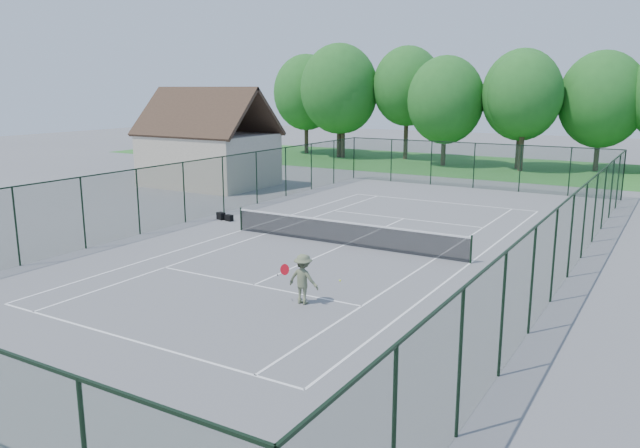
% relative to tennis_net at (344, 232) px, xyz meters
% --- Properties ---
extents(ground, '(140.00, 140.00, 0.00)m').
position_rel_tennis_net_xyz_m(ground, '(0.00, 0.00, -0.58)').
color(ground, slate).
rests_on(ground, ground).
extents(grass_far, '(80.00, 16.00, 0.01)m').
position_rel_tennis_net_xyz_m(grass_far, '(0.00, 30.00, -0.57)').
color(grass_far, '#327B2C').
rests_on(grass_far, ground).
extents(court_lines, '(11.05, 23.85, 0.01)m').
position_rel_tennis_net_xyz_m(court_lines, '(0.00, 0.00, -0.57)').
color(court_lines, white).
rests_on(court_lines, ground).
extents(tennis_net, '(11.08, 0.08, 1.10)m').
position_rel_tennis_net_xyz_m(tennis_net, '(0.00, 0.00, 0.00)').
color(tennis_net, black).
rests_on(tennis_net, ground).
extents(fence_enclosure, '(18.05, 36.05, 3.02)m').
position_rel_tennis_net_xyz_m(fence_enclosure, '(0.00, 0.00, 0.98)').
color(fence_enclosure, '#1B3825').
rests_on(fence_enclosure, ground).
extents(utility_building, '(8.60, 6.27, 6.63)m').
position_rel_tennis_net_xyz_m(utility_building, '(-16.00, 10.00, 2.54)').
color(utility_building, beige).
rests_on(utility_building, ground).
extents(tree_line_far, '(39.40, 6.40, 9.70)m').
position_rel_tennis_net_xyz_m(tree_line_far, '(0.00, 30.00, 5.42)').
color(tree_line_far, '#463124').
rests_on(tree_line_far, ground).
extents(sports_bag_a, '(0.52, 0.41, 0.37)m').
position_rel_tennis_net_xyz_m(sports_bag_a, '(-7.92, 1.45, -0.39)').
color(sports_bag_a, black).
rests_on(sports_bag_a, ground).
extents(sports_bag_b, '(0.44, 0.32, 0.32)m').
position_rel_tennis_net_xyz_m(sports_bag_b, '(-7.35, 1.38, -0.42)').
color(sports_bag_b, black).
rests_on(sports_bag_b, ground).
extents(tennis_player, '(1.99, 0.91, 1.58)m').
position_rel_tennis_net_xyz_m(tennis_player, '(2.42, -7.08, 0.21)').
color(tennis_player, '#636B4B').
rests_on(tennis_player, ground).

